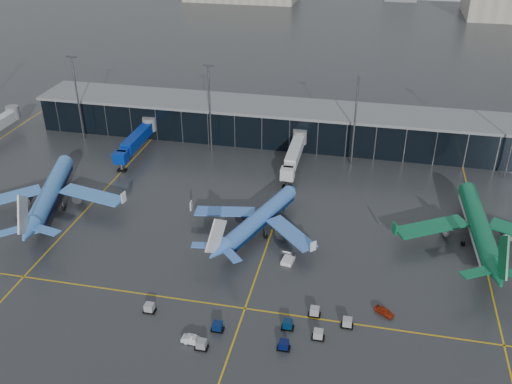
% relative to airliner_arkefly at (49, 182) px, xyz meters
% --- Properties ---
extents(ground, '(600.00, 600.00, 0.00)m').
position_rel_airliner_arkefly_xyz_m(ground, '(43.39, -11.40, -6.57)').
color(ground, '#282B2D').
rests_on(ground, ground).
extents(terminal_pier, '(142.00, 17.00, 10.70)m').
position_rel_airliner_arkefly_xyz_m(terminal_pier, '(43.39, 50.60, -1.14)').
color(terminal_pier, black).
rests_on(terminal_pier, ground).
extents(jet_bridges, '(94.00, 27.50, 7.20)m').
position_rel_airliner_arkefly_xyz_m(jet_bridges, '(8.39, 31.59, -2.01)').
color(jet_bridges, '#595B60').
rests_on(jet_bridges, ground).
extents(flood_masts, '(203.00, 0.50, 25.50)m').
position_rel_airliner_arkefly_xyz_m(flood_masts, '(48.39, 38.60, 7.25)').
color(flood_masts, '#595B60').
rests_on(flood_masts, ground).
extents(taxi_lines, '(220.00, 120.00, 0.02)m').
position_rel_airliner_arkefly_xyz_m(taxi_lines, '(53.39, -0.79, -6.56)').
color(taxi_lines, gold).
rests_on(taxi_lines, ground).
extents(airliner_arkefly, '(47.84, 51.41, 13.13)m').
position_rel_airliner_arkefly_xyz_m(airliner_arkefly, '(0.00, 0.00, 0.00)').
color(airliner_arkefly, '#4487DF').
rests_on(airliner_arkefly, ground).
extents(airliner_klm_near, '(42.72, 45.44, 11.29)m').
position_rel_airliner_arkefly_xyz_m(airliner_klm_near, '(50.79, -0.29, -0.92)').
color(airliner_klm_near, '#437ADC').
rests_on(airliner_klm_near, ground).
extents(airliner_aer_lingus, '(39.85, 44.83, 13.21)m').
position_rel_airliner_arkefly_xyz_m(airliner_aer_lingus, '(97.38, 5.62, 0.04)').
color(airliner_aer_lingus, '#0C673E').
rests_on(airliner_aer_lingus, ground).
extents(baggage_carts, '(37.64, 13.70, 1.70)m').
position_rel_airliner_arkefly_xyz_m(baggage_carts, '(58.08, -31.34, -5.81)').
color(baggage_carts, black).
rests_on(baggage_carts, ground).
extents(mobile_airstair, '(2.64, 3.48, 3.45)m').
position_rel_airliner_arkefly_xyz_m(mobile_airstair, '(58.77, -10.50, -5.80)').
color(mobile_airstair, white).
rests_on(mobile_airstair, ground).
extents(service_van_red, '(3.94, 3.34, 1.27)m').
position_rel_airliner_arkefly_xyz_m(service_van_red, '(78.35, -22.60, -5.93)').
color(service_van_red, '#98220B').
rests_on(service_van_red, ground).
extents(service_van_white, '(4.39, 1.83, 1.41)m').
position_rel_airliner_arkefly_xyz_m(service_van_white, '(46.94, -36.90, -5.86)').
color(service_van_white, silver).
rests_on(service_van_white, ground).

